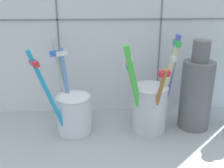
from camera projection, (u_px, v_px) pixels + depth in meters
The scene contains 5 objects.
counter_slab at pixel (112, 139), 51.77cm from camera, with size 64.00×22.00×2.00cm, color #9EA3A8.
tile_wall_back at pixel (109, 19), 55.55cm from camera, with size 64.00×2.20×45.00cm.
toothbrush_cup_left at pixel (73, 110), 51.35cm from camera, with size 10.10×12.26×17.60cm.
toothbrush_cup_right at pixel (150, 104), 51.54cm from camera, with size 11.08×9.29×18.80cm.
ceramic_vase at pixel (196, 92), 52.00cm from camera, with size 6.11×6.11×17.69cm.
Camera 1 is at (-2.43, -44.77, 29.02)cm, focal length 42.73 mm.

